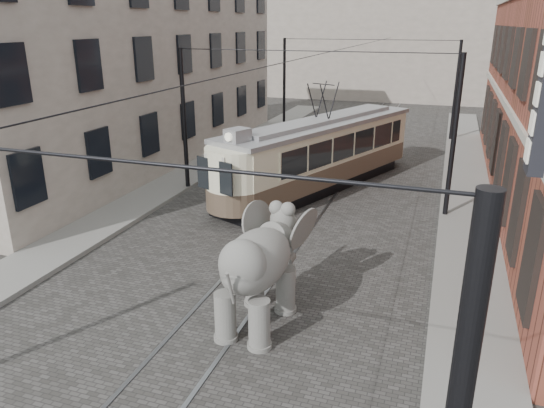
% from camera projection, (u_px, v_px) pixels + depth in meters
% --- Properties ---
extents(ground, '(120.00, 120.00, 0.00)m').
position_uv_depth(ground, '(261.00, 265.00, 15.66)').
color(ground, '#413E3C').
extents(tram_rails, '(1.54, 80.00, 0.02)m').
position_uv_depth(tram_rails, '(261.00, 264.00, 15.65)').
color(tram_rails, slate).
rests_on(tram_rails, ground).
extents(sidewalk_right, '(2.00, 60.00, 0.15)m').
position_uv_depth(sidewalk_right, '(471.00, 294.00, 13.81)').
color(sidewalk_right, slate).
rests_on(sidewalk_right, ground).
extents(sidewalk_left, '(2.00, 60.00, 0.15)m').
position_uv_depth(sidewalk_left, '(82.00, 235.00, 17.61)').
color(sidewalk_left, slate).
rests_on(sidewalk_left, ground).
extents(stucco_building, '(7.00, 24.00, 10.00)m').
position_uv_depth(stucco_building, '(125.00, 63.00, 26.26)').
color(stucco_building, gray).
rests_on(stucco_building, ground).
extents(distant_block, '(28.00, 10.00, 14.00)m').
position_uv_depth(distant_block, '(404.00, 22.00, 49.01)').
color(distant_block, gray).
rests_on(distant_block, ground).
extents(catenary, '(11.00, 30.20, 6.00)m').
position_uv_depth(catenary, '(301.00, 135.00, 19.18)').
color(catenary, black).
rests_on(catenary, ground).
extents(tram, '(6.53, 11.57, 4.57)m').
position_uv_depth(tram, '(322.00, 137.00, 22.11)').
color(tram, beige).
rests_on(tram, ground).
extents(elephant, '(2.61, 4.45, 2.65)m').
position_uv_depth(elephant, '(257.00, 275.00, 12.14)').
color(elephant, '#605D58').
rests_on(elephant, ground).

